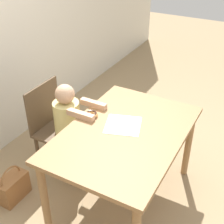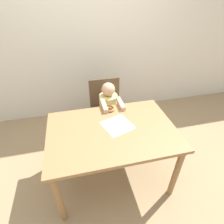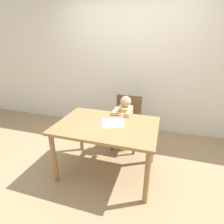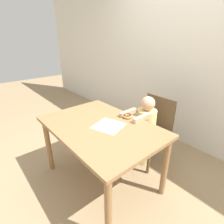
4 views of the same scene
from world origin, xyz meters
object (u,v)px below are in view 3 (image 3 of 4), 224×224
(chair, at_px, (127,121))
(handbag, at_px, (99,131))
(child_figure, at_px, (125,123))
(donut, at_px, (118,113))

(chair, distance_m, handbag, 0.66)
(chair, xyz_separation_m, handbag, (-0.56, 0.10, -0.33))
(child_figure, distance_m, handbag, 0.70)
(donut, xyz_separation_m, handbag, (-0.51, 0.52, -0.63))
(chair, relative_size, child_figure, 0.93)
(chair, distance_m, donut, 0.51)
(child_figure, distance_m, donut, 0.40)
(child_figure, bearing_deg, handbag, 157.24)
(chair, bearing_deg, donut, -96.22)
(chair, height_order, donut, chair)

